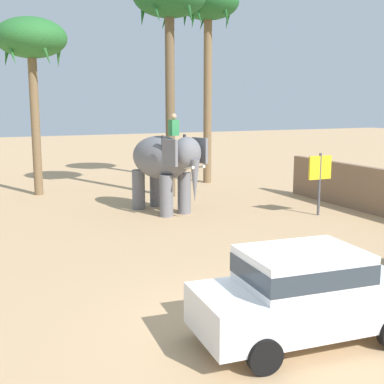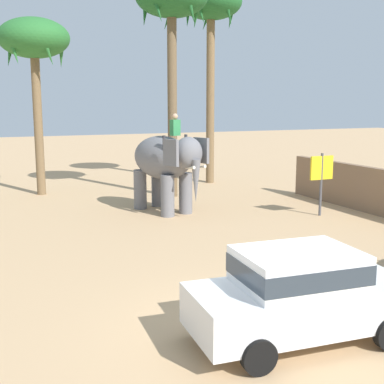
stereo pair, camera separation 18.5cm
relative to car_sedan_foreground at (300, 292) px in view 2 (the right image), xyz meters
The scene contains 7 objects.
ground_plane 1.32m from the car_sedan_foreground, 122.29° to the left, with size 120.00×120.00×0.00m, color tan.
car_sedan_foreground is the anchor object (origin of this frame).
elephant_with_mahout 11.57m from the car_sedan_foreground, 81.19° to the left, with size 2.46×4.02×3.88m.
palm_tree_behind_elephant 20.40m from the car_sedan_foreground, 69.23° to the left, with size 3.20×3.20×10.27m.
palm_tree_near_hut 18.58m from the car_sedan_foreground, 97.27° to the left, with size 3.20×3.20×8.05m.
palm_tree_left_of_road 16.69m from the car_sedan_foreground, 77.24° to the left, with size 3.20×3.20×9.74m.
signboard_yellow 10.92m from the car_sedan_foreground, 50.43° to the left, with size 1.00×0.10×2.40m.
Camera 2 is at (-4.82, -8.04, 4.29)m, focal length 47.95 mm.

